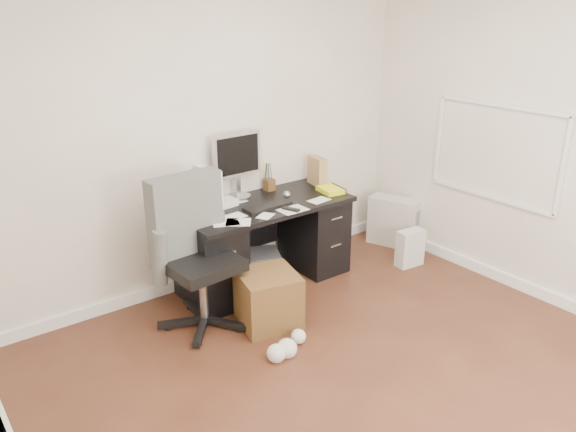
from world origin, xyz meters
The scene contains 18 objects.
ground centered at (0.00, 0.00, 0.00)m, with size 4.00×4.00×0.00m, color #412015.
room_shell centered at (0.03, 0.03, 1.66)m, with size 4.02×4.02×2.71m.
desk centered at (0.30, 1.65, 0.40)m, with size 1.50×0.70×0.75m.
loose_papers centered at (0.10, 1.60, 0.75)m, with size 1.10×0.60×0.00m, color silver, non-canonical shape.
lcd_monitor centered at (0.19, 1.90, 1.04)m, with size 0.47×0.27×0.59m, color #ADADB1, non-canonical shape.
keyboard centered at (0.26, 1.55, 0.76)m, with size 0.42×0.14×0.02m, color black.
computer_mouse centered at (0.53, 1.63, 0.78)m, with size 0.07×0.07×0.07m, color #ADADB1.
travel_mug centered at (-0.30, 1.64, 0.83)m, with size 0.08×0.08×0.17m, color navy.
white_binder centered at (-0.13, 1.82, 0.92)m, with size 0.14×0.30×0.34m, color white.
magazine_file centered at (0.99, 1.78, 0.88)m, with size 0.11×0.23×0.26m, color #A98451.
pen_cup centered at (0.53, 1.91, 0.88)m, with size 0.11×0.11×0.25m, color #513417, non-canonical shape.
yellow_book centered at (0.95, 1.54, 0.77)m, with size 0.18×0.23×0.04m, color yellow.
paper_remote centered at (0.39, 1.37, 0.76)m, with size 0.24×0.19×0.02m, color silver, non-canonical shape.
office_chair centered at (-0.48, 1.35, 0.59)m, with size 0.66×0.66×1.17m, color #4F514F, non-canonical shape.
pc_tower centered at (1.84, 1.56, 0.25)m, with size 0.22×0.50×0.50m, color beige.
shopping_bag centered at (1.59, 1.11, 0.18)m, with size 0.26×0.19×0.35m, color silver.
wicker_basket centered at (-0.08, 1.06, 0.21)m, with size 0.43×0.43×0.43m, color #4A3016.
desk_printer centered at (0.32, 1.79, 0.11)m, with size 0.38×0.32×0.23m, color slate.
Camera 1 is at (-2.24, -2.06, 2.35)m, focal length 35.00 mm.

